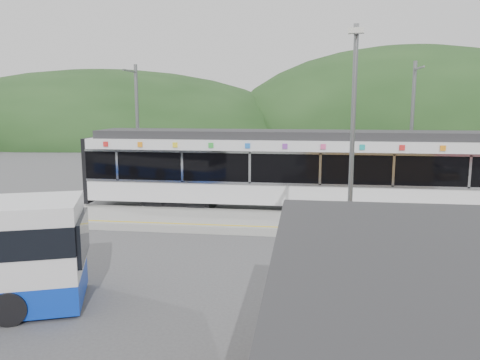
# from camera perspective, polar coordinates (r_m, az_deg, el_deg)

# --- Properties ---
(ground) EXTENTS (120.00, 120.00, 0.00)m
(ground) POSITION_cam_1_polar(r_m,az_deg,el_deg) (16.23, 1.14, -8.50)
(ground) COLOR #4C4C4F
(ground) RESTS_ON ground
(hills) EXTENTS (146.00, 149.00, 26.00)m
(hills) POSITION_cam_1_polar(r_m,az_deg,el_deg) (21.68, 19.38, -4.48)
(hills) COLOR #1E3D19
(hills) RESTS_ON ground
(platform) EXTENTS (26.00, 3.20, 0.30)m
(platform) POSITION_cam_1_polar(r_m,az_deg,el_deg) (19.35, 2.29, -5.12)
(platform) COLOR #9E9E99
(platform) RESTS_ON ground
(yellow_line) EXTENTS (26.00, 0.10, 0.01)m
(yellow_line) POSITION_cam_1_polar(r_m,az_deg,el_deg) (18.05, 1.89, -5.66)
(yellow_line) COLOR yellow
(yellow_line) RESTS_ON platform
(train) EXTENTS (20.44, 3.01, 3.74)m
(train) POSITION_cam_1_polar(r_m,az_deg,el_deg) (21.55, 8.33, 1.46)
(train) COLOR black
(train) RESTS_ON ground
(catenary_mast_west) EXTENTS (0.18, 1.80, 7.00)m
(catenary_mast_west) POSITION_cam_1_polar(r_m,az_deg,el_deg) (25.51, -12.41, 6.11)
(catenary_mast_west) COLOR slate
(catenary_mast_west) RESTS_ON ground
(catenary_mast_east) EXTENTS (0.18, 1.80, 7.00)m
(catenary_mast_east) POSITION_cam_1_polar(r_m,az_deg,el_deg) (24.52, 20.19, 5.64)
(catenary_mast_east) COLOR slate
(catenary_mast_east) RESTS_ON ground
(lamp_post) EXTENTS (0.37, 1.18, 6.76)m
(lamp_post) POSITION_cam_1_polar(r_m,az_deg,el_deg) (12.05, 13.59, 4.59)
(lamp_post) COLOR slate
(lamp_post) RESTS_ON ground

